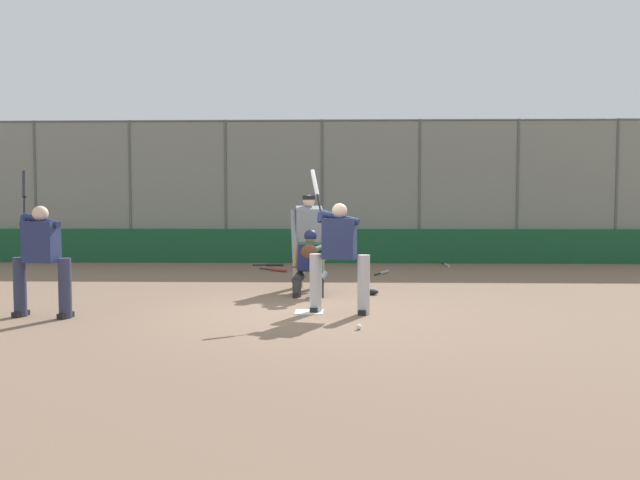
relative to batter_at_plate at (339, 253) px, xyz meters
The scene contains 15 objects.
ground_plane 1.02m from the batter_at_plate, ahead, with size 160.00×160.00×0.00m, color #7A604C.
home_plate_marker 1.01m from the batter_at_plate, ahead, with size 0.43×0.43×0.01m, color white.
backstop_fence 8.16m from the batter_at_plate, 86.77° to the right, with size 21.73×0.08×3.99m.
padding_wall 7.98m from the batter_at_plate, 86.73° to the right, with size 21.22×0.18×0.94m, color #19512D.
bleachers_beyond 11.06m from the batter_at_plate, 72.86° to the right, with size 15.16×2.50×1.48m.
batter_at_plate is the anchor object (origin of this frame).
catcher_behind_plate 1.82m from the batter_at_plate, 73.25° to the right, with size 0.65×0.79×1.20m.
umpire_home 2.84m from the batter_at_plate, 78.12° to the right, with size 0.74×0.51×1.83m.
batter_on_deck 4.36m from the batter_at_plate, ahead, with size 0.96×0.73×2.17m.
spare_bat_near_backstop 5.47m from the batter_at_plate, 101.30° to the right, with size 0.40×0.80×0.07m.
spare_bat_by_padding 6.01m from the batter_at_plate, 75.24° to the right, with size 0.74×0.60×0.07m.
spare_bat_third_base_side 7.28m from the batter_at_plate, 75.98° to the right, with size 0.81×0.14×0.07m.
spare_bat_first_base_side 7.75m from the batter_at_plate, 111.86° to the right, with size 0.10×0.85×0.07m.
fielding_glove_on_dirt 2.16m from the batter_at_plate, 106.75° to the right, with size 0.29×0.22×0.10m.
baseball_loose 1.54m from the batter_at_plate, 101.87° to the left, with size 0.07×0.07×0.07m, color white.
Camera 1 is at (-0.43, 9.44, 1.67)m, focal length 35.00 mm.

